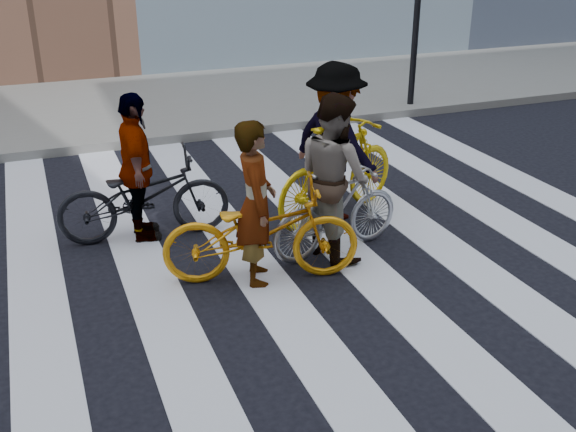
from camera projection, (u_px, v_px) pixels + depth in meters
ground at (314, 274)px, 7.13m from camera, size 100.00×100.00×0.00m
sidewalk_far at (165, 103)px, 13.49m from camera, size 100.00×5.00×0.15m
zebra_crosswalk at (314, 273)px, 7.13m from camera, size 8.25×10.00×0.01m
bike_yellow_left at (261, 232)px, 6.83m from camera, size 2.12×1.18×1.05m
bike_silver_mid at (337, 211)px, 7.41m from camera, size 1.71×0.77×1.00m
bike_yellow_right at (338, 170)px, 8.28m from camera, size 2.11×1.32×1.23m
bike_dark_rear at (144, 197)px, 7.75m from camera, size 2.02×0.86×1.03m
rider_left at (256, 203)px, 6.69m from camera, size 0.55×0.71×1.71m
rider_mid at (334, 176)px, 7.23m from camera, size 0.85×1.00×1.82m
rider_right at (335, 143)px, 8.12m from camera, size 1.15×1.44×1.94m
rider_rear at (137, 168)px, 7.59m from camera, size 0.51×1.05×1.73m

